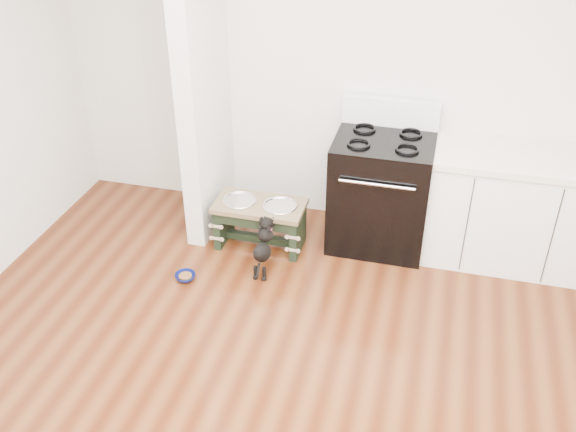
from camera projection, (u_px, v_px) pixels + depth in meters
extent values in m
plane|color=silver|center=(363.00, 67.00, 4.96)|extent=(5.00, 0.00, 5.00)
cube|color=silver|center=(202.00, 71.00, 4.89)|extent=(0.15, 0.80, 2.70)
cube|color=black|center=(380.00, 192.00, 5.10)|extent=(0.76, 0.65, 0.92)
cube|color=black|center=(374.00, 219.00, 4.88)|extent=(0.58, 0.02, 0.50)
cylinder|color=silver|center=(377.00, 185.00, 4.68)|extent=(0.56, 0.02, 0.02)
cube|color=white|center=(391.00, 112.00, 5.02)|extent=(0.76, 0.08, 0.22)
torus|color=black|center=(359.00, 144.00, 4.78)|extent=(0.18, 0.18, 0.02)
torus|color=black|center=(407.00, 149.00, 4.70)|extent=(0.18, 0.18, 0.02)
torus|color=black|center=(365.00, 128.00, 5.00)|extent=(0.18, 0.18, 0.02)
torus|color=black|center=(411.00, 133.00, 4.93)|extent=(0.18, 0.18, 0.02)
cube|color=white|center=(508.00, 210.00, 4.93)|extent=(1.20, 0.60, 0.86)
cube|color=beige|center=(519.00, 157.00, 4.69)|extent=(1.24, 0.64, 0.05)
cube|color=black|center=(499.00, 270.00, 4.92)|extent=(1.20, 0.06, 0.10)
cube|color=black|center=(224.00, 221.00, 5.27)|extent=(0.06, 0.34, 0.35)
cube|color=black|center=(298.00, 232.00, 5.13)|extent=(0.06, 0.34, 0.35)
cube|color=black|center=(254.00, 223.00, 5.00)|extent=(0.57, 0.03, 0.09)
cube|color=black|center=(261.00, 238.00, 5.26)|extent=(0.57, 0.06, 0.06)
cube|color=brown|center=(260.00, 206.00, 5.09)|extent=(0.72, 0.38, 0.04)
cylinder|color=silver|center=(240.00, 203.00, 5.13)|extent=(0.25, 0.25, 0.04)
cylinder|color=silver|center=(280.00, 208.00, 5.06)|extent=(0.25, 0.25, 0.04)
torus|color=silver|center=(240.00, 200.00, 5.12)|extent=(0.28, 0.28, 0.02)
torus|color=silver|center=(280.00, 206.00, 5.05)|extent=(0.28, 0.28, 0.02)
cylinder|color=black|center=(256.00, 272.00, 4.88)|extent=(0.03, 0.03, 0.11)
cylinder|color=black|center=(264.00, 274.00, 4.87)|extent=(0.03, 0.03, 0.11)
sphere|color=black|center=(255.00, 278.00, 4.90)|extent=(0.04, 0.04, 0.04)
sphere|color=black|center=(264.00, 279.00, 4.88)|extent=(0.04, 0.04, 0.04)
ellipsoid|color=black|center=(262.00, 253.00, 4.86)|extent=(0.13, 0.29, 0.26)
sphere|color=black|center=(265.00, 235.00, 4.88)|extent=(0.12, 0.12, 0.12)
sphere|color=black|center=(266.00, 224.00, 4.86)|extent=(0.10, 0.10, 0.10)
sphere|color=black|center=(265.00, 218.00, 4.93)|extent=(0.04, 0.04, 0.04)
sphere|color=black|center=(273.00, 220.00, 4.91)|extent=(0.04, 0.04, 0.04)
cylinder|color=black|center=(258.00, 270.00, 4.81)|extent=(0.02, 0.08, 0.09)
torus|color=#E74374|center=(266.00, 229.00, 4.87)|extent=(0.10, 0.06, 0.09)
imported|color=#0C1455|center=(185.00, 277.00, 4.89)|extent=(0.16, 0.16, 0.05)
cylinder|color=brown|center=(185.00, 276.00, 4.88)|extent=(0.10, 0.10, 0.02)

